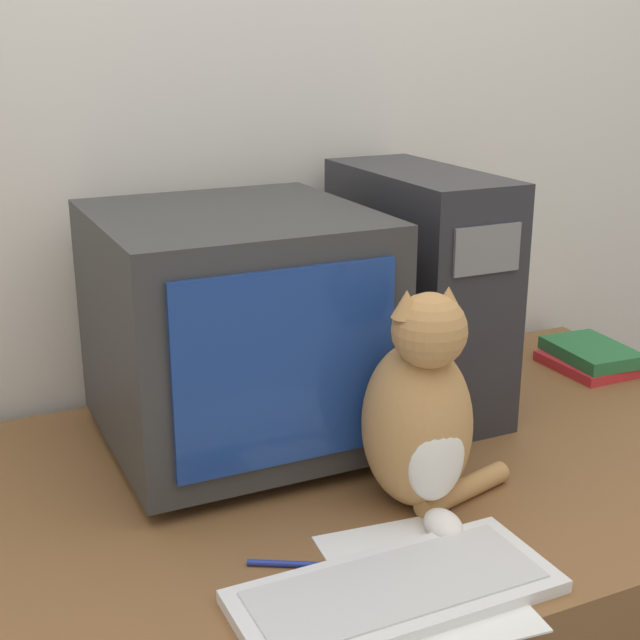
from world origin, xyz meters
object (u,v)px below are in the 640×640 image
object	(u,v)px
crt_monitor	(235,328)
book_stack	(590,357)
cat	(421,416)
computer_tower	(417,289)
keyboard	(396,591)
pen	(303,565)

from	to	relation	value
crt_monitor	book_stack	bearing A→B (deg)	1.82
cat	book_stack	world-z (taller)	cat
crt_monitor	book_stack	xyz separation A→B (m)	(0.82, 0.03, -0.19)
computer_tower	book_stack	xyz separation A→B (m)	(0.44, -0.01, -0.20)
computer_tower	keyboard	bearing A→B (deg)	-122.80
computer_tower	pen	bearing A→B (deg)	-134.72
crt_monitor	cat	distance (m)	0.37
cat	pen	size ratio (longest dim) A/B	2.55
crt_monitor	keyboard	size ratio (longest dim) A/B	1.08
book_stack	keyboard	bearing A→B (deg)	-145.81
crt_monitor	computer_tower	xyz separation A→B (m)	(0.38, 0.04, 0.01)
keyboard	cat	world-z (taller)	cat
computer_tower	cat	size ratio (longest dim) A/B	1.28
crt_monitor	book_stack	world-z (taller)	crt_monitor
crt_monitor	keyboard	distance (m)	0.55
cat	pen	world-z (taller)	cat
computer_tower	pen	size ratio (longest dim) A/B	3.27
cat	computer_tower	bearing A→B (deg)	68.03
keyboard	pen	world-z (taller)	keyboard
keyboard	pen	distance (m)	0.14
cat	pen	bearing A→B (deg)	-152.65
crt_monitor	cat	size ratio (longest dim) A/B	1.30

